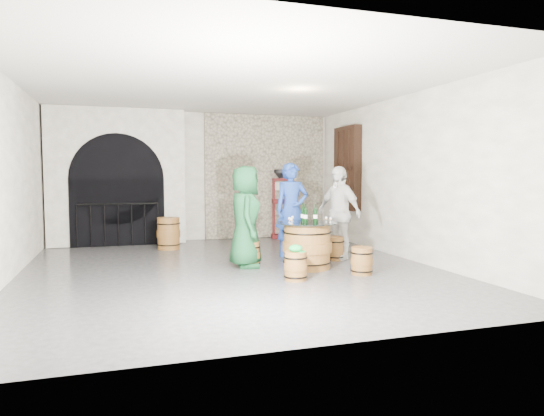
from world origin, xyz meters
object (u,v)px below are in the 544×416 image
object	(u,v)px
person_white	(339,213)
barrel_stool_near_left	(296,266)
person_green	(245,217)
side_barrel	(169,233)
wine_bottle_center	(315,215)
corking_press	(281,198)
person_blue	(292,210)
barrel_stool_near_right	(362,261)
wine_bottle_right	(303,214)
barrel_table	(307,246)
barrel_stool_far	(294,247)
wine_bottle_left	(305,215)
barrel_stool_right	(335,248)
barrel_stool_left	(250,254)

from	to	relation	value
person_white	barrel_stool_near_left	bearing A→B (deg)	-64.59
person_green	side_barrel	world-z (taller)	person_green
wine_bottle_center	side_barrel	world-z (taller)	wine_bottle_center
wine_bottle_center	corking_press	world-z (taller)	corking_press
barrel_stool_near_left	person_blue	world-z (taller)	person_blue
person_blue	wine_bottle_center	xyz separation A→B (m)	(-0.01, -1.27, -0.00)
barrel_stool_near_right	person_green	world-z (taller)	person_green
wine_bottle_right	person_green	bearing A→B (deg)	165.48
wine_bottle_center	barrel_table	bearing A→B (deg)	176.01
corking_press	barrel_stool_near_right	bearing A→B (deg)	-83.48
barrel_stool_far	wine_bottle_right	distance (m)	1.10
person_blue	wine_bottle_left	size ratio (longest dim) A/B	5.81
barrel_table	wine_bottle_right	world-z (taller)	wine_bottle_right
barrel_stool_right	wine_bottle_left	bearing A→B (deg)	-145.38
person_green	wine_bottle_center	size ratio (longest dim) A/B	5.57
barrel_table	person_green	distance (m)	1.21
barrel_table	barrel_stool_right	bearing A→B (deg)	36.98
person_blue	wine_bottle_right	distance (m)	1.09
barrel_stool_near_left	side_barrel	bearing A→B (deg)	112.49
barrel_stool_near_left	wine_bottle_left	distance (m)	1.27
person_white	wine_bottle_center	bearing A→B (deg)	-69.23
wine_bottle_right	side_barrel	size ratio (longest dim) A/B	0.46
wine_bottle_left	wine_bottle_right	size ratio (longest dim) A/B	1.00
barrel_table	wine_bottle_left	size ratio (longest dim) A/B	3.25
barrel_stool_left	wine_bottle_left	size ratio (longest dim) A/B	1.40
barrel_stool_near_left	person_blue	bearing A→B (deg)	71.85
barrel_table	barrel_stool_near_left	xyz separation A→B (m)	(-0.54, -0.87, -0.18)
barrel_stool_left	side_barrel	size ratio (longest dim) A/B	0.65
person_green	corking_press	xyz separation A→B (m)	(1.86, 3.57, 0.13)
barrel_stool_left	barrel_stool_near_left	size ratio (longest dim) A/B	1.00
barrel_stool_far	person_blue	world-z (taller)	person_blue
barrel_table	wine_bottle_center	world-z (taller)	wine_bottle_center
corking_press	barrel_stool_far	bearing A→B (deg)	-94.80
barrel_stool_right	wine_bottle_left	xyz separation A→B (m)	(-0.83, -0.58, 0.72)
person_white	wine_bottle_center	world-z (taller)	person_white
barrel_stool_far	wine_bottle_left	world-z (taller)	wine_bottle_left
wine_bottle_right	barrel_stool_right	bearing A→B (deg)	27.44
barrel_stool_far	wine_bottle_left	distance (m)	1.22
person_blue	corking_press	xyz separation A→B (m)	(0.69, 2.75, 0.09)
wine_bottle_right	barrel_stool_near_right	bearing A→B (deg)	-54.55
barrel_stool_far	barrel_stool_near_left	world-z (taller)	same
barrel_table	person_blue	distance (m)	1.38
wine_bottle_right	corking_press	distance (m)	3.93
barrel_stool_far	wine_bottle_left	size ratio (longest dim) A/B	1.40
person_blue	corking_press	world-z (taller)	person_blue
barrel_stool_near_left	person_green	xyz separation A→B (m)	(-0.47, 1.31, 0.68)
person_blue	side_barrel	size ratio (longest dim) A/B	2.69
barrel_stool_far	wine_bottle_center	xyz separation A→B (m)	(0.02, -1.02, 0.72)
side_barrel	barrel_table	bearing A→B (deg)	-54.42
barrel_stool_far	barrel_stool_right	xyz separation A→B (m)	(0.68, -0.40, 0.00)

